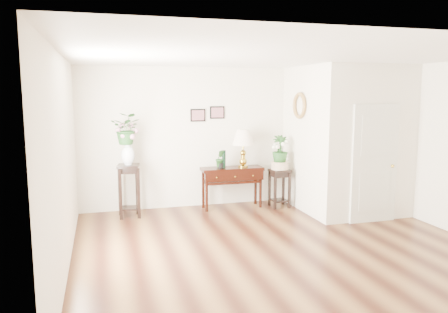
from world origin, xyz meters
name	(u,v)px	position (x,y,z in m)	size (l,w,h in m)	color
floor	(280,247)	(0.00, 0.00, 0.00)	(6.00, 5.50, 0.02)	brown
ceiling	(284,56)	(0.00, 0.00, 2.80)	(6.00, 5.50, 0.02)	white
wall_back	(229,137)	(0.00, 2.75, 1.40)	(6.00, 0.02, 2.80)	silver
wall_front	(411,198)	(0.00, -2.75, 1.40)	(6.00, 0.02, 2.80)	silver
wall_left	(63,164)	(-3.00, 0.00, 1.40)	(0.02, 5.50, 2.80)	silver
partition	(345,139)	(2.10, 1.77, 1.40)	(1.80, 1.95, 2.80)	silver
door	(374,164)	(2.10, 0.78, 1.05)	(0.90, 0.05, 2.10)	silver
art_print_left	(198,115)	(-0.65, 2.73, 1.85)	(0.30, 0.02, 0.25)	black
art_print_right	(217,112)	(-0.25, 2.73, 1.90)	(0.30, 0.02, 0.25)	black
wall_ornament	(299,106)	(1.16, 1.90, 2.05)	(0.51, 0.51, 0.07)	#A57D47
console_table	(232,188)	(-0.04, 2.39, 0.41)	(1.23, 0.41, 0.82)	black
table_lamp	(243,150)	(0.19, 2.39, 1.17)	(0.43, 0.43, 0.76)	#A98A29
green_vase	(224,159)	(-0.21, 2.39, 0.99)	(0.07, 0.07, 0.35)	black
potted_plant	(220,159)	(-0.28, 2.39, 0.99)	(0.19, 0.15, 0.35)	#1E4A1D
plant_stand_a	(129,191)	(-2.07, 2.29, 0.49)	(0.38, 0.38, 0.99)	black
porcelain_vase	(128,152)	(-2.07, 2.29, 1.21)	(0.24, 0.24, 0.42)	white
lily_arrangement	(127,127)	(-2.07, 2.29, 1.68)	(0.52, 0.45, 0.58)	#1E4A1D
plant_stand_b	(279,188)	(0.90, 2.18, 0.39)	(0.36, 0.36, 0.78)	black
ceramic_bowl	(280,165)	(0.90, 2.18, 0.86)	(0.34, 0.34, 0.15)	beige
narcissus	(280,149)	(0.90, 2.18, 1.18)	(0.32, 0.32, 0.56)	#1E4A1D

